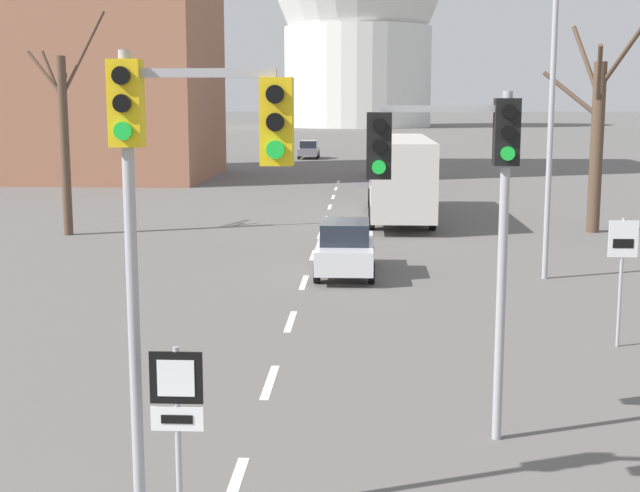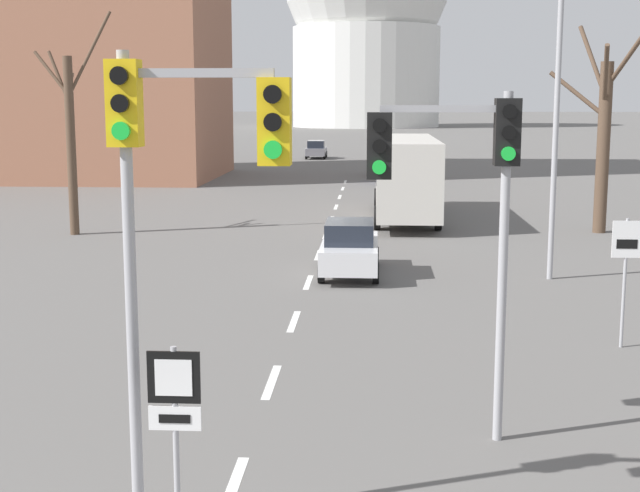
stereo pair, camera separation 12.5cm
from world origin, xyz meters
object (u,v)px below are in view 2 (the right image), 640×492
speed_limit_sign (626,261)px  sedan_mid_centre (396,163)px  traffic_signal_near_right (462,179)px  city_bus (406,172)px  route_sign_post (175,412)px  sedan_near_left (350,248)px  sedan_near_right (397,170)px  sedan_far_left (316,150)px  street_lamp_right (541,90)px  traffic_signal_centre_tall (176,174)px

speed_limit_sign → sedan_mid_centre: size_ratio=0.67×
traffic_signal_near_right → city_bus: traffic_signal_near_right is taller
route_sign_post → sedan_near_left: (1.52, 16.25, -0.80)m
route_sign_post → sedan_near_right: size_ratio=0.60×
sedan_mid_centre → city_bus: bearing=-90.3°
sedan_far_left → city_bus: 40.82m
traffic_signal_near_right → route_sign_post: traffic_signal_near_right is taller
sedan_near_right → sedan_far_left: 24.63m
street_lamp_right → sedan_far_left: street_lamp_right is taller
route_sign_post → city_bus: 29.02m
traffic_signal_centre_tall → street_lamp_right: 17.09m
traffic_signal_centre_tall → speed_limit_sign: traffic_signal_centre_tall is taller
traffic_signal_near_right → sedan_mid_centre: size_ratio=1.30×
sedan_near_right → city_bus: city_bus is taller
speed_limit_sign → sedan_far_left: (-10.30, 60.29, -1.05)m
traffic_signal_near_right → sedan_far_left: size_ratio=1.32×
traffic_signal_centre_tall → city_bus: bearing=82.9°
traffic_signal_near_right → city_bus: (0.07, 25.31, -1.90)m
route_sign_post → street_lamp_right: street_lamp_right is taller
sedan_near_left → route_sign_post: bearing=-95.3°
street_lamp_right → sedan_mid_centre: 35.97m
sedan_far_left → sedan_near_right: bearing=-74.6°
city_bus → sedan_near_left: bearing=-99.2°
sedan_near_left → sedan_far_left: sedan_near_left is taller
street_lamp_right → sedan_far_left: 54.18m
route_sign_post → sedan_near_left: route_sign_post is taller
sedan_mid_centre → traffic_signal_centre_tall: bearing=-94.1°
speed_limit_sign → street_lamp_right: size_ratio=0.31×
speed_limit_sign → sedan_near_right: size_ratio=0.69×
sedan_near_right → city_bus: (-0.07, -16.54, 1.22)m
route_sign_post → street_lamp_right: (6.84, 15.99, 3.76)m
sedan_near_right → city_bus: 16.59m
traffic_signal_near_right → sedan_mid_centre: (0.17, 48.04, -3.10)m
sedan_near_right → traffic_signal_centre_tall: bearing=-94.6°
traffic_signal_centre_tall → street_lamp_right: (6.84, 15.62, 1.10)m
traffic_signal_centre_tall → route_sign_post: (-0.00, -0.36, -2.66)m
sedan_near_right → route_sign_post: bearing=-94.6°
sedan_far_left → sedan_mid_centre: bearing=-69.5°
sedan_far_left → city_bus: city_bus is taller
speed_limit_sign → city_bus: size_ratio=0.25×
traffic_signal_near_right → city_bus: 25.38m
sedan_mid_centre → sedan_far_left: (-6.58, 17.55, -0.07)m
traffic_signal_centre_tall → speed_limit_sign: bearing=48.8°
sedan_near_left → sedan_near_right: (2.10, 29.09, 0.03)m
sedan_near_left → sedan_mid_centre: (2.14, 35.28, 0.05)m
route_sign_post → city_bus: bearing=83.0°
traffic_signal_centre_tall → traffic_signal_near_right: bearing=41.9°
sedan_near_left → sedan_mid_centre: sedan_mid_centre is taller
sedan_near_left → city_bus: city_bus is taller
sedan_near_right → sedan_far_left: (-6.55, 23.74, -0.05)m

